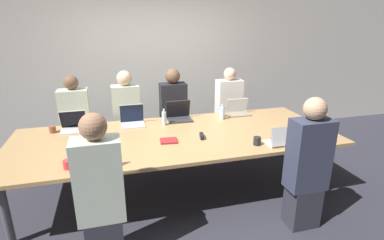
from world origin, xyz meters
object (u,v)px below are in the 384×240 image
object	(u,v)px
laptop_far_right	(237,110)
person_far_center	(173,115)
person_near_right	(307,166)
stapler	(202,136)
laptop_near_right	(282,139)
laptop_far_center	(179,114)
person_far_left	(76,125)
cup_near_right	(257,141)
bottle_far_center	(164,118)
bottle_far_right	(222,113)
laptop_far_midleft	(132,119)
laptop_near_left	(93,161)
person_far_right	(228,111)
person_near_left	(100,194)
laptop_far_left	(73,125)
person_far_midleft	(127,118)
cup_far_right	(222,114)
cup_near_left	(68,164)
cup_far_left	(52,129)

from	to	relation	value
laptop_far_right	person_far_center	bearing A→B (deg)	157.67
person_near_right	stapler	xyz separation A→B (m)	(-0.84, 0.90, 0.08)
laptop_far_right	person_far_center	world-z (taller)	person_far_center
laptop_near_right	laptop_far_center	distance (m)	1.53
person_far_left	laptop_far_right	bearing A→B (deg)	-7.84
cup_near_right	bottle_far_center	distance (m)	1.31
bottle_far_right	laptop_far_midleft	bearing A→B (deg)	175.11
bottle_far_right	person_far_center	distance (m)	0.83
laptop_far_right	bottle_far_center	size ratio (longest dim) A/B	1.57
person_near_right	bottle_far_right	distance (m)	1.56
laptop_near_left	person_far_right	world-z (taller)	person_far_right
person_near_left	laptop_far_left	world-z (taller)	person_near_left
person_far_midleft	bottle_far_center	size ratio (longest dim) A/B	6.12
person_far_midleft	laptop_far_left	world-z (taller)	person_far_midleft
laptop_far_midleft	person_far_midleft	world-z (taller)	person_far_midleft
laptop_near_right	cup_far_right	bearing A→B (deg)	-76.49
laptop_far_midleft	cup_near_left	world-z (taller)	laptop_far_midleft
laptop_near_right	cup_near_right	bearing A→B (deg)	-15.05
cup_near_left	laptop_far_right	size ratio (longest dim) A/B	0.25
laptop_far_left	laptop_far_center	distance (m)	1.42
cup_far_left	person_far_midleft	bearing A→B (deg)	28.13
laptop_near_left	person_near_left	xyz separation A→B (m)	(0.06, -0.40, -0.13)
laptop_near_right	person_far_left	xyz separation A→B (m)	(-2.36, 1.55, -0.14)
cup_far_left	laptop_far_right	bearing A→B (deg)	2.49
laptop_near_left	cup_near_right	world-z (taller)	laptop_near_left
person_near_left	laptop_far_center	bearing A→B (deg)	-123.10
person_far_center	cup_far_left	bearing A→B (deg)	-163.75
person_far_midleft	bottle_far_center	xyz separation A→B (m)	(0.46, -0.60, 0.15)
cup_far_right	person_far_center	distance (m)	0.77
laptop_far_left	person_far_left	world-z (taller)	person_far_left
cup_near_right	cup_far_left	size ratio (longest dim) A/B	1.11
person_far_midleft	laptop_far_center	size ratio (longest dim) A/B	4.05
laptop_far_midleft	laptop_far_right	world-z (taller)	laptop_far_midleft
person_far_left	laptop_far_right	world-z (taller)	person_far_left
person_far_midleft	bottle_far_right	xyz separation A→B (m)	(1.31, -0.57, 0.15)
person_far_midleft	person_far_right	bearing A→B (deg)	-0.28
stapler	person_near_left	bearing A→B (deg)	-133.16
person_far_midleft	person_near_left	distance (m)	2.09
person_far_midleft	laptop_far_right	world-z (taller)	person_far_midleft
laptop_far_left	cup_far_right	distance (m)	2.06
person_far_midleft	bottle_far_right	bearing A→B (deg)	-23.53
cup_near_left	person_far_center	size ratio (longest dim) A/B	0.06
person_far_midleft	stapler	world-z (taller)	person_far_midleft
cup_near_right	bottle_far_right	world-z (taller)	bottle_far_right
person_near_right	person_far_right	world-z (taller)	person_near_right
person_far_left	person_far_right	bearing A→B (deg)	1.65
stapler	laptop_near_left	bearing A→B (deg)	-148.88
person_near_left	laptop_far_midleft	bearing A→B (deg)	-104.30
cup_near_right	cup_far_right	bearing A→B (deg)	90.39
cup_near_left	cup_far_right	xyz separation A→B (m)	(2.01, 1.15, -0.00)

